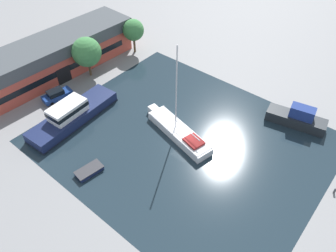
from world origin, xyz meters
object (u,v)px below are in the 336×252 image
cabin_boat (297,118)px  sailboat_moored (178,131)px  small_dinghy (89,171)px  warehouse_building (49,58)px  parked_car (57,95)px  motor_cruiser (72,115)px  quay_tree_near_building (87,52)px  quay_tree_by_water (133,30)px

cabin_boat → sailboat_moored: bearing=125.9°
sailboat_moored → small_dinghy: (-11.74, 4.18, -0.35)m
cabin_boat → warehouse_building: bearing=99.8°
parked_car → cabin_boat: bearing=40.0°
sailboat_moored → cabin_boat: bearing=-29.6°
sailboat_moored → cabin_boat: size_ratio=1.60×
sailboat_moored → motor_cruiser: bearing=131.9°
quay_tree_near_building → small_dinghy: bearing=-130.9°
parked_car → motor_cruiser: (-1.57, -5.67, 0.30)m
warehouse_building → parked_car: size_ratio=6.52×
warehouse_building → sailboat_moored: bearing=-82.9°
warehouse_building → cabin_boat: 38.54m
cabin_boat → parked_car: bearing=109.2°
motor_cruiser → parked_car: bearing=-19.3°
motor_cruiser → cabin_boat: bearing=-145.3°
warehouse_building → quay_tree_by_water: (13.79, -5.39, 1.25)m
quay_tree_by_water → parked_car: size_ratio=1.31×
motor_cruiser → small_dinghy: 9.98m
sailboat_moored → small_dinghy: 12.46m
small_dinghy → cabin_boat: size_ratio=0.42×
motor_cruiser → warehouse_building: bearing=-27.5°
quay_tree_by_water → sailboat_moored: sailboat_moored is taller
quay_tree_near_building → cabin_boat: bearing=-71.7°
warehouse_building → sailboat_moored: (1.96, -24.81, -2.28)m
motor_cruiser → sailboat_moored: bearing=-155.0°
sailboat_moored → motor_cruiser: size_ratio=0.94×
quay_tree_near_building → small_dinghy: quay_tree_near_building is taller
warehouse_building → small_dinghy: warehouse_building is taller
quay_tree_near_building → quay_tree_by_water: size_ratio=1.09×
quay_tree_by_water → sailboat_moored: size_ratio=0.46×
quay_tree_near_building → motor_cruiser: 11.64m
warehouse_building → motor_cruiser: bearing=-111.1°
quay_tree_by_water → cabin_boat: 30.65m
quay_tree_near_building → quay_tree_by_water: quay_tree_near_building is taller
motor_cruiser → cabin_boat: motor_cruiser is taller
quay_tree_by_water → small_dinghy: quay_tree_by_water is taller
quay_tree_near_building → sailboat_moored: sailboat_moored is taller
motor_cruiser → small_dinghy: motor_cruiser is taller
quay_tree_near_building → sailboat_moored: bearing=-95.2°
warehouse_building → small_dinghy: size_ratio=8.64×
quay_tree_by_water → parked_car: bearing=-177.5°
parked_car → small_dinghy: parked_car is taller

